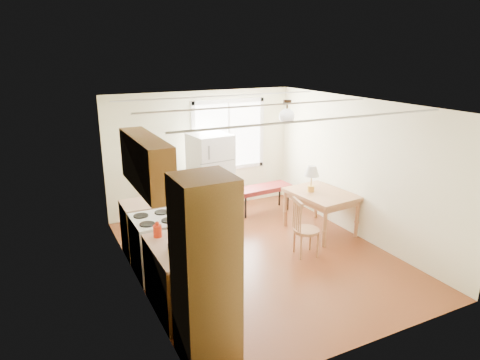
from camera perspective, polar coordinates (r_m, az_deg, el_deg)
room_shell at (r=6.74m, az=2.81°, el=-0.56°), size 4.60×5.60×2.62m
kitchen_run at (r=5.72m, az=-9.36°, el=-8.53°), size 0.65×3.40×2.20m
window_unit at (r=9.07m, az=-1.52°, el=5.98°), size 1.64×0.05×1.51m
pendant_light at (r=7.21m, az=6.26°, el=8.56°), size 0.26×0.26×0.40m
refrigerator at (r=8.39m, az=-3.94°, el=0.25°), size 0.78×0.78×1.74m
bench at (r=8.92m, az=3.14°, el=-1.25°), size 1.23×0.52×0.55m
dining_table at (r=8.03m, az=10.75°, el=-2.33°), size 1.04×1.31×0.77m
chair at (r=7.07m, az=8.20°, el=-5.87°), size 0.45×0.45×0.97m
table_lamp at (r=7.91m, az=9.53°, el=0.92°), size 0.28×0.28×0.49m
coffee_maker at (r=5.32m, az=-8.32°, el=-8.26°), size 0.19×0.24×0.35m
kettle at (r=5.80m, az=-10.95°, el=-6.63°), size 0.11×0.11×0.22m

